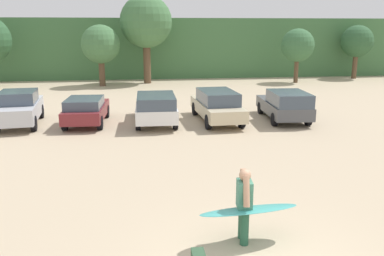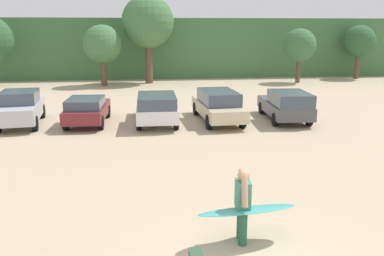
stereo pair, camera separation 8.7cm
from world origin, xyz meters
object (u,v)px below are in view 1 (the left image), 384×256
object	(u,v)px
person_adult	(244,201)
surfboard_teal	(249,210)
parked_car_silver	(19,108)
parked_car_maroon	(86,110)
parked_car_champagne	(217,105)
parked_car_white	(156,107)
parked_car_dark_gray	(285,105)

from	to	relation	value
person_adult	surfboard_teal	bearing A→B (deg)	146.75
parked_car_silver	parked_car_maroon	size ratio (longest dim) A/B	1.11
person_adult	surfboard_teal	world-z (taller)	person_adult
parked_car_silver	surfboard_teal	size ratio (longest dim) A/B	1.99
parked_car_silver	person_adult	world-z (taller)	person_adult
parked_car_silver	parked_car_maroon	bearing A→B (deg)	-100.69
parked_car_champagne	person_adult	distance (m)	11.59
parked_car_silver	parked_car_white	distance (m)	6.38
parked_car_maroon	parked_car_champagne	bearing A→B (deg)	-89.32
parked_car_champagne	person_adult	world-z (taller)	person_adult
parked_car_maroon	parked_car_dark_gray	xyz separation A→B (m)	(9.61, -0.44, 0.09)
parked_car_maroon	parked_car_dark_gray	bearing A→B (deg)	-90.44
parked_car_maroon	surfboard_teal	size ratio (longest dim) A/B	1.80
parked_car_silver	parked_car_dark_gray	size ratio (longest dim) A/B	1.01
parked_car_white	surfboard_teal	xyz separation A→B (m)	(1.48, -11.45, -0.06)
parked_car_white	surfboard_teal	distance (m)	11.54
parked_car_silver	person_adult	bearing A→B (deg)	-153.28
person_adult	parked_car_champagne	bearing A→B (deg)	-92.62
parked_car_maroon	parked_car_dark_gray	size ratio (longest dim) A/B	0.91
parked_car_maroon	person_adult	size ratio (longest dim) A/B	2.46
person_adult	surfboard_teal	distance (m)	0.21
parked_car_silver	parked_car_white	size ratio (longest dim) A/B	0.95
parked_car_maroon	person_adult	bearing A→B (deg)	-155.99
parked_car_champagne	parked_car_dark_gray	size ratio (longest dim) A/B	1.11
parked_car_dark_gray	parked_car_white	bearing A→B (deg)	91.90
parked_car_silver	parked_car_champagne	xyz separation A→B (m)	(9.35, -0.39, -0.02)
person_adult	parked_car_white	bearing A→B (deg)	-77.74
parked_car_dark_gray	surfboard_teal	size ratio (longest dim) A/B	1.97
parked_car_champagne	parked_car_maroon	bearing A→B (deg)	85.10
parked_car_silver	parked_car_dark_gray	world-z (taller)	parked_car_silver
parked_car_white	person_adult	distance (m)	11.46
surfboard_teal	parked_car_silver	bearing A→B (deg)	-63.70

